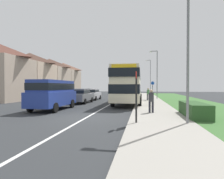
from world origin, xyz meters
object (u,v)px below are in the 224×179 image
Objects in this scene: parked_van_blue at (53,92)px; bus_stop_sign at (136,93)px; parked_car_silver at (92,94)px; pedestrian_walking_away at (148,93)px; cycle_route_sign at (153,90)px; double_decker_bus at (128,84)px; pedestrian_at_stop at (151,100)px; street_lamp_far at (150,75)px; street_lamp_near at (186,41)px; parked_car_grey at (81,95)px; street_lamp_mid at (156,71)px.

bus_stop_sign reaches higher than parked_van_blue.
pedestrian_walking_away is (7.72, -0.88, 0.10)m from parked_car_silver.
cycle_route_sign is (0.57, 0.36, 0.45)m from pedestrian_walking_away.
double_decker_bus is at bearing -119.60° from cycle_route_sign.
pedestrian_at_stop is at bearing -93.53° from cycle_route_sign.
parked_car_silver is 7.77m from pedestrian_walking_away.
cycle_route_sign is (1.62, 15.85, -0.11)m from bus_stop_sign.
street_lamp_far is at bearing 82.72° from double_decker_bus.
parked_car_grey is at bearing 128.97° from street_lamp_near.
street_lamp_near is at bearing -85.35° from pedestrian_walking_away.
parked_car_grey is 10.50m from pedestrian_at_stop.
pedestrian_at_stop is (2.04, -7.29, -1.17)m from double_decker_bus.
parked_car_silver is at bearing -113.14° from street_lamp_far.
parked_car_grey is 8.72m from pedestrian_walking_away.
double_decker_bus is at bearing -44.60° from parked_car_silver.
pedestrian_walking_away is 4.55m from street_lamp_mid.
street_lamp_far is at bearing 87.78° from pedestrian_at_stop.
parked_car_grey is at bearing -88.15° from parked_car_silver.
parked_van_blue is 16.54m from street_lamp_mid.
double_decker_bus is 11.37m from street_lamp_near.
parked_car_silver is (-5.50, 5.43, -1.27)m from double_decker_bus.
bus_stop_sign is at bearing -36.64° from parked_van_blue.
parked_car_grey is 9.41m from cycle_route_sign.
bus_stop_sign reaches higher than pedestrian_walking_away.
parked_car_silver is (0.06, 11.36, -0.51)m from parked_van_blue.
double_decker_bus is 1.23× the size of street_lamp_far.
parked_car_grey is 5.24m from parked_car_silver.
double_decker_bus is 7.83m from parked_car_silver.
double_decker_bus is at bearing -97.28° from street_lamp_far.
pedestrian_at_stop is 33.62m from street_lamp_far.
parked_van_blue is 1.18× the size of parked_car_grey.
street_lamp_mid reaches higher than parked_car_grey.
pedestrian_walking_away reaches higher than parked_car_grey.
street_lamp_mid is at bearing 84.58° from pedestrian_at_stop.
cycle_route_sign is at bearing 30.17° from parked_car_grey.
pedestrian_at_stop is 0.64× the size of bus_stop_sign.
bus_stop_sign is 37.24m from street_lamp_far.
pedestrian_walking_away is 0.24× the size of street_lamp_mid.
street_lamp_mid is at bearing 76.38° from cycle_route_sign.
street_lamp_far reaches higher than parked_van_blue.
parked_car_grey is 11.96m from street_lamp_mid.
parked_van_blue is 10.51m from street_lamp_near.
double_decker_bus is 1.45× the size of street_lamp_mid.
bus_stop_sign is at bearing -173.45° from street_lamp_near.
parked_car_silver is 0.63× the size of street_lamp_near.
street_lamp_near is at bearing -51.03° from parked_car_grey.
bus_stop_sign is 18.92m from street_lamp_mid.
street_lamp_mid reaches higher than parked_van_blue.
double_decker_bus is at bearing 107.95° from street_lamp_near.
pedestrian_walking_away is at bearing 29.99° from parked_car_grey.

